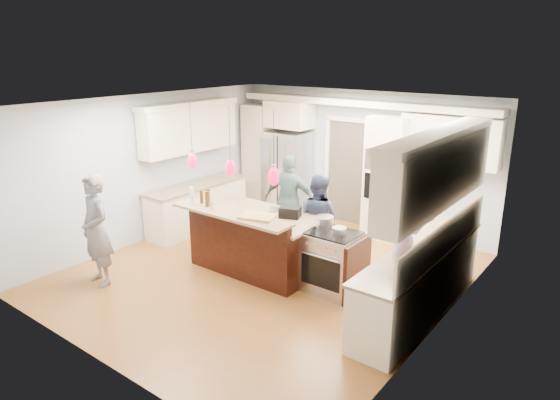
# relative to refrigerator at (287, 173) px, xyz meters

# --- Properties ---
(ground_plane) EXTENTS (6.00, 6.00, 0.00)m
(ground_plane) POSITION_rel_refrigerator_xyz_m (1.55, -2.64, -0.90)
(ground_plane) COLOR #9F6D2B
(ground_plane) RESTS_ON ground
(room_shell) EXTENTS (5.54, 6.04, 2.72)m
(room_shell) POSITION_rel_refrigerator_xyz_m (1.55, -2.64, 0.92)
(room_shell) COLOR #B2BCC6
(room_shell) RESTS_ON ground
(refrigerator) EXTENTS (0.90, 0.70, 1.80)m
(refrigerator) POSITION_rel_refrigerator_xyz_m (0.00, 0.00, 0.00)
(refrigerator) COLOR #B7B7BC
(refrigerator) RESTS_ON ground
(oven_column) EXTENTS (0.72, 0.69, 2.30)m
(oven_column) POSITION_rel_refrigerator_xyz_m (2.30, 0.03, 0.25)
(oven_column) COLOR beige
(oven_column) RESTS_ON ground
(back_upper_cabinets) EXTENTS (5.30, 0.61, 2.54)m
(back_upper_cabinets) POSITION_rel_refrigerator_xyz_m (0.80, 0.12, 0.77)
(back_upper_cabinets) COLOR beige
(back_upper_cabinets) RESTS_ON ground
(right_counter_run) EXTENTS (0.64, 3.10, 2.51)m
(right_counter_run) POSITION_rel_refrigerator_xyz_m (3.99, -2.34, 0.16)
(right_counter_run) COLOR beige
(right_counter_run) RESTS_ON ground
(left_cabinets) EXTENTS (0.64, 2.30, 2.51)m
(left_cabinets) POSITION_rel_refrigerator_xyz_m (-0.89, -1.84, 0.16)
(left_cabinets) COLOR beige
(left_cabinets) RESTS_ON ground
(kitchen_island) EXTENTS (2.10, 1.46, 1.12)m
(kitchen_island) POSITION_rel_refrigerator_xyz_m (1.30, -2.57, -0.41)
(kitchen_island) COLOR black
(kitchen_island) RESTS_ON ground
(island_range) EXTENTS (0.82, 0.71, 0.92)m
(island_range) POSITION_rel_refrigerator_xyz_m (2.71, -2.49, -0.44)
(island_range) COLOR #B7B7BC
(island_range) RESTS_ON ground
(pendant_lights) EXTENTS (1.75, 0.15, 1.03)m
(pendant_lights) POSITION_rel_refrigerator_xyz_m (1.30, -3.15, 0.90)
(pendant_lights) COLOR black
(pendant_lights) RESTS_ON ground
(person_bar_end) EXTENTS (0.68, 0.50, 1.72)m
(person_bar_end) POSITION_rel_refrigerator_xyz_m (-0.28, -4.44, -0.04)
(person_bar_end) COLOR slate
(person_bar_end) RESTS_ON ground
(person_far_left) EXTENTS (0.74, 0.58, 1.53)m
(person_far_left) POSITION_rel_refrigerator_xyz_m (1.95, -1.79, -0.13)
(person_far_left) COLOR #293150
(person_far_left) RESTS_ON ground
(person_far_right) EXTENTS (1.05, 0.65, 1.66)m
(person_far_right) POSITION_rel_refrigerator_xyz_m (1.07, -1.37, -0.07)
(person_far_right) COLOR slate
(person_far_right) RESTS_ON ground
(person_range_side) EXTENTS (0.74, 1.11, 1.59)m
(person_range_side) POSITION_rel_refrigerator_xyz_m (3.80, -2.43, -0.10)
(person_range_side) COLOR #B48DBE
(person_range_side) RESTS_ON ground
(floor_rug) EXTENTS (0.68, 0.93, 0.01)m
(floor_rug) POSITION_rel_refrigerator_xyz_m (3.84, -2.49, -0.89)
(floor_rug) COLOR #8E764D
(floor_rug) RESTS_ON ground
(water_bottle) EXTENTS (0.08, 0.08, 0.28)m
(water_bottle) POSITION_rel_refrigerator_xyz_m (0.55, -3.25, 0.36)
(water_bottle) COLOR silver
(water_bottle) RESTS_ON kitchen_island
(beer_bottle_a) EXTENTS (0.07, 0.07, 0.21)m
(beer_bottle_a) POSITION_rel_refrigerator_xyz_m (0.61, -3.10, 0.33)
(beer_bottle_a) COLOR #41290B
(beer_bottle_a) RESTS_ON kitchen_island
(beer_bottle_b) EXTENTS (0.07, 0.07, 0.25)m
(beer_bottle_b) POSITION_rel_refrigerator_xyz_m (0.81, -3.18, 0.34)
(beer_bottle_b) COLOR #41290B
(beer_bottle_b) RESTS_ON kitchen_island
(beer_bottle_c) EXTENTS (0.08, 0.08, 0.26)m
(beer_bottle_c) POSITION_rel_refrigerator_xyz_m (0.74, -3.08, 0.35)
(beer_bottle_c) COLOR #41290B
(beer_bottle_c) RESTS_ON kitchen_island
(drink_can) EXTENTS (0.06, 0.06, 0.11)m
(drink_can) POSITION_rel_refrigerator_xyz_m (0.96, -3.23, 0.27)
(drink_can) COLOR #B7B7BC
(drink_can) RESTS_ON kitchen_island
(cutting_board) EXTENTS (0.58, 0.48, 0.04)m
(cutting_board) POSITION_rel_refrigerator_xyz_m (1.77, -3.11, 0.24)
(cutting_board) COLOR tan
(cutting_board) RESTS_ON kitchen_island
(pot_large) EXTENTS (0.27, 0.27, 0.16)m
(pot_large) POSITION_rel_refrigerator_xyz_m (2.44, -2.36, 0.10)
(pot_large) COLOR #B7B7BC
(pot_large) RESTS_ON island_range
(pot_small) EXTENTS (0.20, 0.20, 0.10)m
(pot_small) POSITION_rel_refrigerator_xyz_m (2.78, -2.50, 0.07)
(pot_small) COLOR #B7B7BC
(pot_small) RESTS_ON island_range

